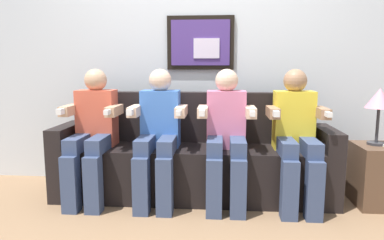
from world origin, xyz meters
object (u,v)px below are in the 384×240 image
object	(u,v)px
side_table_right	(380,175)
person_rightmost	(296,133)
couch	(194,161)
person_leftmost	(93,130)
table_lamp	(379,101)
person_right_center	(226,132)
person_left_center	(158,131)

from	to	relation	value
side_table_right	person_rightmost	bearing A→B (deg)	-174.99
couch	person_rightmost	xyz separation A→B (m)	(0.84, -0.17, 0.29)
person_leftmost	table_lamp	xyz separation A→B (m)	(2.33, 0.09, 0.25)
person_leftmost	table_lamp	distance (m)	2.35
person_right_center	table_lamp	world-z (taller)	person_right_center
person_right_center	side_table_right	distance (m)	1.31
table_lamp	couch	bearing A→B (deg)	176.90
person_left_center	person_right_center	world-z (taller)	same
person_right_center	person_leftmost	bearing A→B (deg)	180.00
person_leftmost	person_right_center	xyz separation A→B (m)	(1.11, 0.00, 0.00)
person_left_center	person_rightmost	world-z (taller)	same
person_leftmost	table_lamp	bearing A→B (deg)	2.15
side_table_right	table_lamp	world-z (taller)	table_lamp
person_left_center	side_table_right	size ratio (longest dim) A/B	2.22
couch	person_left_center	bearing A→B (deg)	-148.81
person_right_center	side_table_right	size ratio (longest dim) A/B	2.22
couch	side_table_right	xyz separation A→B (m)	(1.54, -0.11, -0.06)
couch	person_left_center	distance (m)	0.44
side_table_right	table_lamp	size ratio (longest dim) A/B	1.09
person_leftmost	side_table_right	world-z (taller)	person_leftmost
person_left_center	table_lamp	world-z (taller)	person_left_center
table_lamp	person_leftmost	bearing A→B (deg)	-177.85
person_left_center	person_rightmost	distance (m)	1.11
person_leftmost	person_left_center	size ratio (longest dim) A/B	1.00
person_left_center	table_lamp	size ratio (longest dim) A/B	2.41
person_leftmost	side_table_right	bearing A→B (deg)	1.48
person_right_center	person_left_center	bearing A→B (deg)	180.00
person_rightmost	table_lamp	distance (m)	0.71
person_leftmost	person_right_center	distance (m)	1.11
person_left_center	side_table_right	distance (m)	1.85
person_rightmost	side_table_right	xyz separation A→B (m)	(0.70, 0.06, -0.36)
person_left_center	person_right_center	size ratio (longest dim) A/B	1.00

